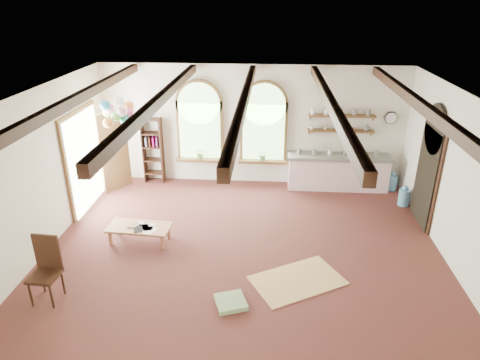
# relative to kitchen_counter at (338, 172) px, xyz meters

# --- Properties ---
(floor) EXTENTS (8.00, 8.00, 0.00)m
(floor) POSITION_rel_kitchen_counter_xyz_m (-2.30, -3.20, -0.48)
(floor) COLOR #562523
(floor) RESTS_ON ground
(ceiling_beams) EXTENTS (6.20, 6.80, 0.18)m
(ceiling_beams) POSITION_rel_kitchen_counter_xyz_m (-2.30, -3.20, 2.62)
(ceiling_beams) COLOR #341810
(ceiling_beams) RESTS_ON ceiling
(window_left) EXTENTS (1.30, 0.28, 2.20)m
(window_left) POSITION_rel_kitchen_counter_xyz_m (-3.70, 0.23, 1.16)
(window_left) COLOR brown
(window_left) RESTS_ON floor
(window_right) EXTENTS (1.30, 0.28, 2.20)m
(window_right) POSITION_rel_kitchen_counter_xyz_m (-2.00, 0.23, 1.16)
(window_right) COLOR brown
(window_right) RESTS_ON floor
(left_doorway) EXTENTS (0.10, 1.90, 2.50)m
(left_doorway) POSITION_rel_kitchen_counter_xyz_m (-6.25, -1.40, 0.67)
(left_doorway) COLOR brown
(left_doorway) RESTS_ON floor
(right_doorway) EXTENTS (0.10, 1.30, 2.40)m
(right_doorway) POSITION_rel_kitchen_counter_xyz_m (1.65, -1.70, 0.62)
(right_doorway) COLOR black
(right_doorway) RESTS_ON floor
(kitchen_counter) EXTENTS (2.68, 0.62, 0.94)m
(kitchen_counter) POSITION_rel_kitchen_counter_xyz_m (0.00, 0.00, 0.00)
(kitchen_counter) COLOR silver
(kitchen_counter) RESTS_ON floor
(wall_shelf_lower) EXTENTS (1.70, 0.24, 0.04)m
(wall_shelf_lower) POSITION_rel_kitchen_counter_xyz_m (0.00, 0.18, 1.07)
(wall_shelf_lower) COLOR brown
(wall_shelf_lower) RESTS_ON wall_back
(wall_shelf_upper) EXTENTS (1.70, 0.24, 0.04)m
(wall_shelf_upper) POSITION_rel_kitchen_counter_xyz_m (0.00, 0.18, 1.47)
(wall_shelf_upper) COLOR brown
(wall_shelf_upper) RESTS_ON wall_back
(wall_clock) EXTENTS (0.32, 0.04, 0.32)m
(wall_clock) POSITION_rel_kitchen_counter_xyz_m (1.25, 0.25, 1.42)
(wall_clock) COLOR black
(wall_clock) RESTS_ON wall_back
(bookshelf) EXTENTS (0.53, 0.32, 1.80)m
(bookshelf) POSITION_rel_kitchen_counter_xyz_m (-5.00, 0.12, 0.42)
(bookshelf) COLOR #341810
(bookshelf) RESTS_ON floor
(coffee_table) EXTENTS (1.35, 0.69, 0.37)m
(coffee_table) POSITION_rel_kitchen_counter_xyz_m (-4.50, -3.06, -0.15)
(coffee_table) COLOR #A9774D
(coffee_table) RESTS_ON floor
(side_chair) EXTENTS (0.49, 0.49, 1.17)m
(side_chair) POSITION_rel_kitchen_counter_xyz_m (-5.53, -4.97, -0.14)
(side_chair) COLOR #341810
(side_chair) RESTS_ON floor
(floor_mat) EXTENTS (1.89, 1.66, 0.02)m
(floor_mat) POSITION_rel_kitchen_counter_xyz_m (-1.25, -4.16, -0.47)
(floor_mat) COLOR tan
(floor_mat) RESTS_ON floor
(floor_cushion) EXTENTS (0.63, 0.63, 0.08)m
(floor_cushion) POSITION_rel_kitchen_counter_xyz_m (-2.41, -4.89, -0.43)
(floor_cushion) COLOR #81A06E
(floor_cushion) RESTS_ON floor
(water_jug_a) EXTENTS (0.27, 0.27, 0.52)m
(water_jug_a) POSITION_rel_kitchen_counter_xyz_m (1.45, 0.00, -0.25)
(water_jug_a) COLOR #5998BF
(water_jug_a) RESTS_ON floor
(water_jug_b) EXTENTS (0.28, 0.28, 0.53)m
(water_jug_b) POSITION_rel_kitchen_counter_xyz_m (1.52, -0.90, -0.25)
(water_jug_b) COLOR #5998BF
(water_jug_b) RESTS_ON floor
(balloon_cluster) EXTENTS (0.77, 0.81, 1.15)m
(balloon_cluster) POSITION_rel_kitchen_counter_xyz_m (-5.34, -1.31, 1.86)
(balloon_cluster) COLOR silver
(balloon_cluster) RESTS_ON floor
(table_book) EXTENTS (0.18, 0.25, 0.02)m
(table_book) POSITION_rel_kitchen_counter_xyz_m (-4.73, -3.03, -0.09)
(table_book) COLOR olive
(table_book) RESTS_ON coffee_table
(tablet) EXTENTS (0.26, 0.30, 0.01)m
(tablet) POSITION_rel_kitchen_counter_xyz_m (-4.48, -3.18, -0.10)
(tablet) COLOR black
(tablet) RESTS_ON coffee_table
(potted_plant_left) EXTENTS (0.27, 0.23, 0.30)m
(potted_plant_left) POSITION_rel_kitchen_counter_xyz_m (-3.70, 0.12, 0.37)
(potted_plant_left) COLOR #598C4C
(potted_plant_left) RESTS_ON window_left
(potted_plant_right) EXTENTS (0.27, 0.23, 0.30)m
(potted_plant_right) POSITION_rel_kitchen_counter_xyz_m (-2.00, 0.12, 0.37)
(potted_plant_right) COLOR #598C4C
(potted_plant_right) RESTS_ON window_right
(shelf_cup_a) EXTENTS (0.12, 0.10, 0.10)m
(shelf_cup_a) POSITION_rel_kitchen_counter_xyz_m (-0.75, 0.18, 1.14)
(shelf_cup_a) COLOR white
(shelf_cup_a) RESTS_ON wall_shelf_lower
(shelf_cup_b) EXTENTS (0.10, 0.10, 0.09)m
(shelf_cup_b) POSITION_rel_kitchen_counter_xyz_m (-0.40, 0.18, 1.14)
(shelf_cup_b) COLOR beige
(shelf_cup_b) RESTS_ON wall_shelf_lower
(shelf_bowl_a) EXTENTS (0.22, 0.22, 0.05)m
(shelf_bowl_a) POSITION_rel_kitchen_counter_xyz_m (-0.05, 0.18, 1.12)
(shelf_bowl_a) COLOR beige
(shelf_bowl_a) RESTS_ON wall_shelf_lower
(shelf_bowl_b) EXTENTS (0.20, 0.20, 0.06)m
(shelf_bowl_b) POSITION_rel_kitchen_counter_xyz_m (0.30, 0.18, 1.12)
(shelf_bowl_b) COLOR #8C664C
(shelf_bowl_b) RESTS_ON wall_shelf_lower
(shelf_vase) EXTENTS (0.18, 0.18, 0.19)m
(shelf_vase) POSITION_rel_kitchen_counter_xyz_m (0.65, 0.18, 1.19)
(shelf_vase) COLOR slate
(shelf_vase) RESTS_ON wall_shelf_lower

